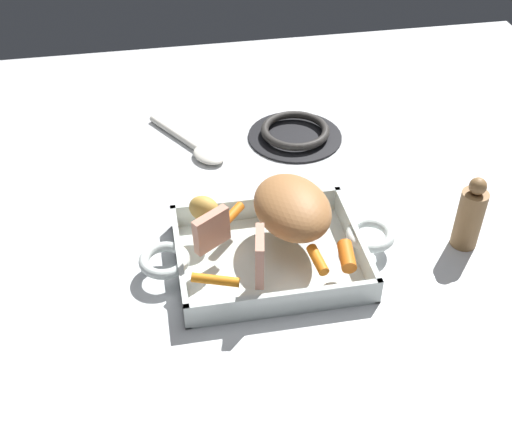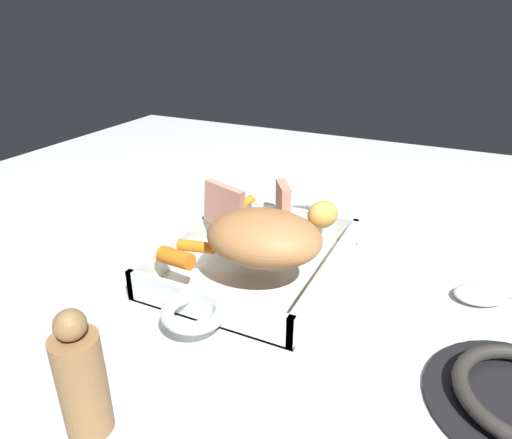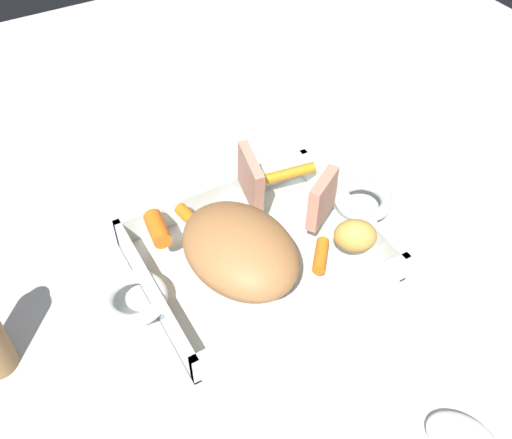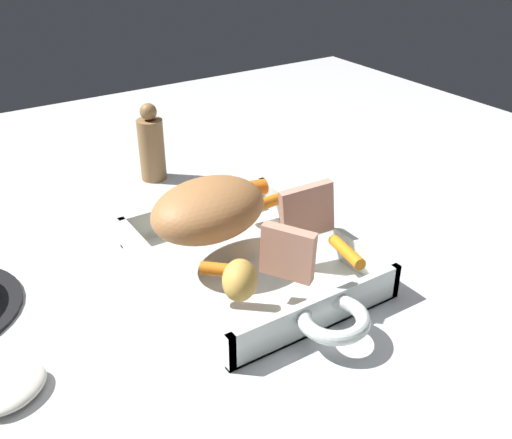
% 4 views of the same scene
% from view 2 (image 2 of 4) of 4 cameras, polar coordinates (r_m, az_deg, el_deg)
% --- Properties ---
extents(ground_plane, '(1.64, 1.64, 0.00)m').
position_cam_2_polar(ground_plane, '(0.69, -0.11, -6.17)').
color(ground_plane, silver).
extents(roasting_dish, '(0.41, 0.24, 0.04)m').
position_cam_2_polar(roasting_dish, '(0.68, -0.11, -5.02)').
color(roasting_dish, silver).
rests_on(roasting_dish, ground_plane).
extents(pork_roast, '(0.14, 0.17, 0.07)m').
position_cam_2_polar(pork_roast, '(0.60, 1.00, -2.27)').
color(pork_roast, '#AB7141').
rests_on(pork_roast, roasting_dish).
extents(roast_slice_thin, '(0.03, 0.08, 0.08)m').
position_cam_2_polar(roast_slice_thin, '(0.70, -4.05, 1.67)').
color(roast_slice_thin, tan).
rests_on(roast_slice_thin, roasting_dish).
extents(roast_slice_thick, '(0.06, 0.05, 0.06)m').
position_cam_2_polar(roast_slice_thick, '(0.72, 3.40, 2.12)').
color(roast_slice_thick, tan).
rests_on(roast_slice_thick, roasting_dish).
extents(baby_carrot_northwest, '(0.07, 0.03, 0.02)m').
position_cam_2_polar(baby_carrot_northwest, '(0.77, -2.17, 1.68)').
color(baby_carrot_northwest, orange).
rests_on(baby_carrot_northwest, roasting_dish).
extents(baby_carrot_long, '(0.04, 0.05, 0.02)m').
position_cam_2_polar(baby_carrot_long, '(0.68, 6.78, -1.78)').
color(baby_carrot_long, orange).
rests_on(baby_carrot_long, roasting_dish).
extents(baby_carrot_center_right, '(0.02, 0.06, 0.02)m').
position_cam_2_polar(baby_carrot_center_right, '(0.64, -7.51, -3.38)').
color(baby_carrot_center_right, orange).
rests_on(baby_carrot_center_right, roasting_dish).
extents(baby_carrot_center_left, '(0.03, 0.05, 0.03)m').
position_cam_2_polar(baby_carrot_center_left, '(0.61, -10.00, -4.77)').
color(baby_carrot_center_left, orange).
rests_on(baby_carrot_center_left, roasting_dish).
extents(potato_golden_large, '(0.06, 0.06, 0.04)m').
position_cam_2_polar(potato_golden_large, '(0.71, 8.37, 0.64)').
color(potato_golden_large, gold).
rests_on(potato_golden_large, roasting_dish).
extents(serving_spoon, '(0.15, 0.21, 0.02)m').
position_cam_2_polar(serving_spoon, '(0.70, 28.79, -8.05)').
color(serving_spoon, white).
rests_on(serving_spoon, ground_plane).
extents(pepper_mill, '(0.04, 0.04, 0.13)m').
position_cam_2_polar(pepper_mill, '(0.45, -21.02, -18.20)').
color(pepper_mill, olive).
rests_on(pepper_mill, ground_plane).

